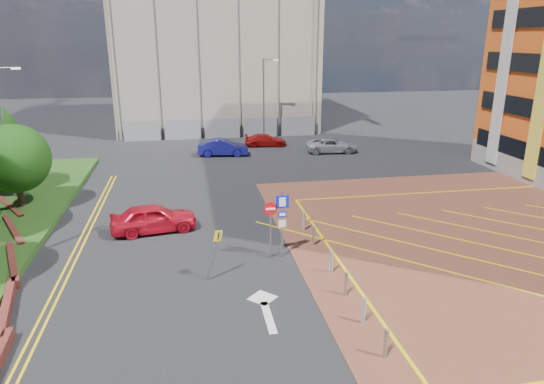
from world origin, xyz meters
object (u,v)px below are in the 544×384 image
object	(u,v)px
car_red_left	(154,218)
car_red_back	(265,140)
lamp_back	(264,97)
sign_cluster	(278,218)
warning_sign	(215,249)
lamp_left_far	(5,128)
car_blue_back	(223,148)
car_silver_back	(332,145)
tree_c	(15,159)

from	to	relation	value
car_red_left	car_red_back	bearing A→B (deg)	-33.98
lamp_back	sign_cluster	xyz separation A→B (m)	(-3.78, -27.02, -2.41)
warning_sign	lamp_left_far	bearing A→B (deg)	132.70
lamp_back	sign_cluster	size ratio (longest dim) A/B	2.50
lamp_back	sign_cluster	bearing A→B (deg)	-97.97
sign_cluster	car_red_left	xyz separation A→B (m)	(-5.88, 4.30, -1.19)
lamp_left_far	car_blue_back	size ratio (longest dim) A/B	1.83
lamp_left_far	car_silver_back	bearing A→B (deg)	22.46
tree_c	car_silver_back	size ratio (longest dim) A/B	1.07
car_red_back	car_blue_back	bearing A→B (deg)	132.98
tree_c	warning_sign	xyz separation A→B (m)	(10.80, -10.71, -1.76)
car_red_back	car_silver_back	distance (m)	6.59
lamp_back	tree_c	bearing A→B (deg)	-134.32
lamp_back	car_red_back	bearing A→B (deg)	-97.54
car_red_left	car_blue_back	distance (m)	17.66
lamp_back	car_silver_back	xyz separation A→B (m)	(5.11, -6.24, -3.72)
tree_c	car_silver_back	world-z (taller)	tree_c
tree_c	car_red_back	bearing A→B (deg)	41.90
lamp_left_far	warning_sign	size ratio (longest dim) A/B	3.56
lamp_left_far	warning_sign	xyz separation A→B (m)	(11.72, -12.71, -3.23)
lamp_back	warning_sign	bearing A→B (deg)	-103.28
lamp_back	warning_sign	world-z (taller)	lamp_back
sign_cluster	lamp_back	bearing A→B (deg)	82.03
lamp_back	car_silver_back	size ratio (longest dim) A/B	1.75
warning_sign	sign_cluster	bearing A→B (deg)	29.49
car_blue_back	sign_cluster	bearing A→B (deg)	-170.65
tree_c	warning_sign	world-z (taller)	tree_c
car_blue_back	car_red_back	bearing A→B (deg)	-45.66
lamp_back	car_red_left	size ratio (longest dim) A/B	1.79
car_red_left	sign_cluster	bearing A→B (deg)	-135.33
tree_c	car_red_back	world-z (taller)	tree_c
sign_cluster	warning_sign	distance (m)	3.48
tree_c	car_blue_back	size ratio (longest dim) A/B	1.12
warning_sign	lamp_back	bearing A→B (deg)	76.72
car_red_left	car_red_back	xyz separation A→B (m)	(9.33, 20.19, -0.19)
car_red_left	car_red_back	world-z (taller)	car_red_left
car_silver_back	lamp_left_far	bearing A→B (deg)	118.32
lamp_left_far	lamp_back	bearing A→B (deg)	40.86
warning_sign	car_red_left	xyz separation A→B (m)	(-2.89, 5.99, -0.67)
sign_cluster	car_silver_back	bearing A→B (deg)	66.83
sign_cluster	car_blue_back	world-z (taller)	sign_cluster
lamp_left_far	lamp_back	distance (m)	24.46
tree_c	sign_cluster	bearing A→B (deg)	-33.16
lamp_back	car_silver_back	distance (m)	8.88
car_red_back	car_silver_back	world-z (taller)	car_silver_back
sign_cluster	car_blue_back	distance (m)	21.28
lamp_left_far	lamp_back	size ratio (longest dim) A/B	1.00
tree_c	lamp_back	xyz separation A→B (m)	(17.58, 18.00, 1.17)
lamp_left_far	car_red_left	world-z (taller)	lamp_left_far
tree_c	car_blue_back	xyz separation A→B (m)	(12.95, 12.21, -2.47)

